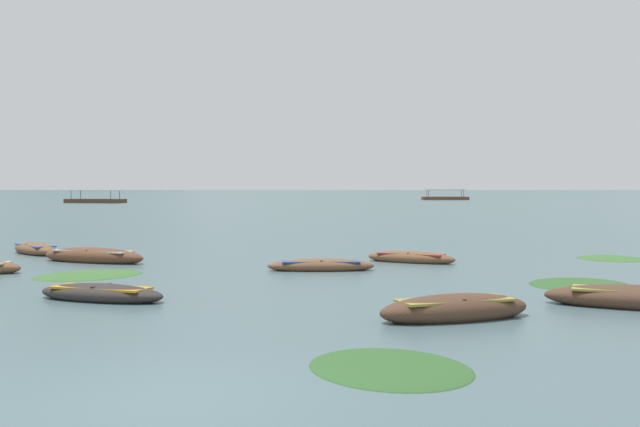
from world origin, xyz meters
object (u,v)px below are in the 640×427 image
object	(u,v)px
rowboat_0	(101,294)
rowboat_7	(35,249)
rowboat_6	(321,266)
ferry_0	(445,198)
rowboat_5	(93,256)
rowboat_1	(411,258)
rowboat_3	(455,309)
ferry_1	(95,200)

from	to	relation	value
rowboat_0	rowboat_7	world-z (taller)	rowboat_7
rowboat_6	ferry_0	world-z (taller)	ferry_0
rowboat_5	rowboat_6	xyz separation A→B (m)	(8.41, -2.08, -0.06)
rowboat_0	rowboat_1	distance (m)	12.38
rowboat_3	rowboat_6	size ratio (longest dim) A/B	0.98
rowboat_5	rowboat_0	bearing A→B (deg)	-67.69
ferry_0	ferry_1	xyz separation A→B (m)	(-66.62, -39.95, 0.00)
rowboat_0	rowboat_1	size ratio (longest dim) A/B	1.03
rowboat_5	rowboat_7	xyz separation A→B (m)	(-3.65, 3.16, -0.03)
rowboat_0	rowboat_5	distance (m)	9.54
rowboat_6	rowboat_1	bearing A→B (deg)	42.80
ferry_0	rowboat_0	bearing A→B (deg)	-98.52
rowboat_3	rowboat_5	world-z (taller)	rowboat_5
rowboat_0	rowboat_3	size ratio (longest dim) A/B	1.00
rowboat_5	rowboat_6	size ratio (longest dim) A/B	1.24
rowboat_3	rowboat_7	distance (m)	20.81
rowboat_3	rowboat_6	bearing A→B (deg)	111.10
rowboat_3	rowboat_7	world-z (taller)	rowboat_3
rowboat_0	rowboat_6	distance (m)	8.27
ferry_1	rowboat_6	bearing A→B (deg)	-65.51
rowboat_0	rowboat_3	distance (m)	8.39
ferry_1	rowboat_3	bearing A→B (deg)	-65.76
rowboat_5	ferry_0	world-z (taller)	ferry_0
rowboat_7	rowboat_6	bearing A→B (deg)	-23.49
ferry_0	ferry_1	distance (m)	77.67
rowboat_6	rowboat_7	world-z (taller)	rowboat_7
rowboat_5	rowboat_7	distance (m)	4.83
rowboat_1	rowboat_7	world-z (taller)	rowboat_7
rowboat_0	rowboat_7	size ratio (longest dim) A/B	1.07
rowboat_5	rowboat_1	bearing A→B (deg)	3.73
rowboat_7	ferry_1	distance (m)	107.51
rowboat_1	ferry_0	world-z (taller)	ferry_0
ferry_0	rowboat_1	bearing A→B (deg)	-96.00
rowboat_0	ferry_1	size ratio (longest dim) A/B	0.31
ferry_0	ferry_1	world-z (taller)	same
rowboat_1	rowboat_5	bearing A→B (deg)	-176.27
rowboat_6	rowboat_0	bearing A→B (deg)	-125.40
rowboat_1	rowboat_5	size ratio (longest dim) A/B	0.77
rowboat_3	rowboat_0	bearing A→B (deg)	166.37
rowboat_1	rowboat_3	distance (m)	11.55
rowboat_7	ferry_1	world-z (taller)	ferry_1
rowboat_1	rowboat_7	bearing A→B (deg)	170.93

